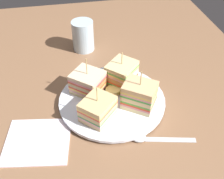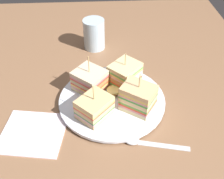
# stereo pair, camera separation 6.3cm
# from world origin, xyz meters

# --- Properties ---
(ground_plane) EXTENTS (1.21, 0.88, 0.02)m
(ground_plane) POSITION_xyz_m (0.00, 0.00, -0.01)
(ground_plane) COLOR brown
(plate) EXTENTS (0.26, 0.26, 0.01)m
(plate) POSITION_xyz_m (0.00, 0.00, 0.01)
(plate) COLOR white
(plate) RESTS_ON ground_plane
(sandwich_wedge_0) EXTENTS (0.09, 0.09, 0.10)m
(sandwich_wedge_0) POSITION_xyz_m (0.03, 0.06, 0.05)
(sandwich_wedge_0) COLOR beige
(sandwich_wedge_0) RESTS_ON plate
(sandwich_wedge_1) EXTENTS (0.09, 0.09, 0.09)m
(sandwich_wedge_1) POSITION_xyz_m (-0.06, 0.04, 0.04)
(sandwich_wedge_1) COLOR beige
(sandwich_wedge_1) RESTS_ON plate
(sandwich_wedge_2) EXTENTS (0.10, 0.10, 0.10)m
(sandwich_wedge_2) POSITION_xyz_m (-0.04, -0.05, 0.04)
(sandwich_wedge_2) COLOR beige
(sandwich_wedge_2) RESTS_ON plate
(sandwich_wedge_3) EXTENTS (0.09, 0.09, 0.09)m
(sandwich_wedge_3) POSITION_xyz_m (0.05, -0.04, 0.04)
(sandwich_wedge_3) COLOR #E1B47D
(sandwich_wedge_3) RESTS_ON plate
(chip_pile) EXTENTS (0.06, 0.06, 0.02)m
(chip_pile) POSITION_xyz_m (-0.02, 0.01, 0.02)
(chip_pile) COLOR #D5AD57
(chip_pile) RESTS_ON plate
(spoon) EXTENTS (0.05, 0.14, 0.01)m
(spoon) POSITION_xyz_m (0.13, 0.06, 0.00)
(spoon) COLOR silver
(spoon) RESTS_ON ground_plane
(napkin) EXTENTS (0.14, 0.15, 0.01)m
(napkin) POSITION_xyz_m (0.09, -0.18, 0.00)
(napkin) COLOR silver
(napkin) RESTS_ON ground_plane
(drinking_glass) EXTENTS (0.07, 0.07, 0.09)m
(drinking_glass) POSITION_xyz_m (-0.26, -0.04, 0.04)
(drinking_glass) COLOR silver
(drinking_glass) RESTS_ON ground_plane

